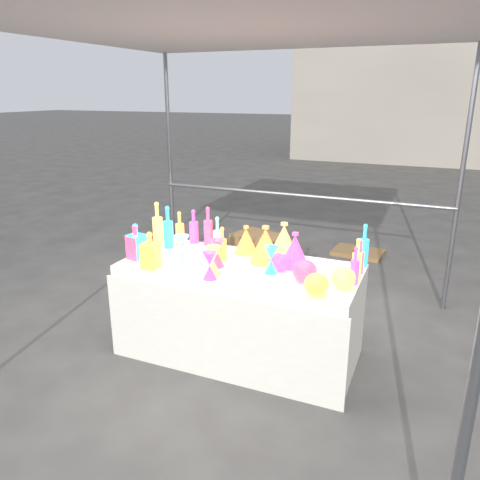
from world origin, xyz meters
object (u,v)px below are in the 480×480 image
at_px(cardboard_box_closed, 259,252).
at_px(globe_0, 316,285).
at_px(bottle_0, 180,228).
at_px(decanter_0, 150,250).
at_px(hourglass_0, 217,253).
at_px(display_table, 240,310).
at_px(lampshade_0, 246,239).

xyz_separation_m(cardboard_box_closed, globe_0, (1.19, -2.11, 0.60)).
bearing_deg(bottle_0, decanter_0, -81.73).
bearing_deg(cardboard_box_closed, bottle_0, -76.71).
height_order(hourglass_0, globe_0, hourglass_0).
xyz_separation_m(bottle_0, globe_0, (1.34, -0.57, -0.08)).
relative_size(display_table, cardboard_box_closed, 3.18).
bearing_deg(hourglass_0, decanter_0, -153.55).
bearing_deg(lampshade_0, hourglass_0, -108.13).
relative_size(bottle_0, lampshade_0, 1.27).
height_order(display_table, globe_0, globe_0).
xyz_separation_m(decanter_0, globe_0, (1.26, 0.01, -0.08)).
distance_m(hourglass_0, lampshade_0, 0.38).
height_order(bottle_0, lampshade_0, bottle_0).
bearing_deg(globe_0, lampshade_0, 141.36).
bearing_deg(display_table, lampshade_0, 102.84).
bearing_deg(display_table, hourglass_0, -150.67).
bearing_deg(hourglass_0, cardboard_box_closed, 101.31).
height_order(cardboard_box_closed, decanter_0, decanter_0).
relative_size(globe_0, lampshade_0, 0.71).
xyz_separation_m(decanter_0, lampshade_0, (0.52, 0.59, -0.03)).
bearing_deg(lampshade_0, display_table, -83.11).
bearing_deg(decanter_0, cardboard_box_closed, 84.37).
distance_m(display_table, decanter_0, 0.84).
relative_size(bottle_0, globe_0, 1.80).
relative_size(cardboard_box_closed, decanter_0, 2.06).
bearing_deg(lampshade_0, cardboard_box_closed, 100.81).
xyz_separation_m(globe_0, lampshade_0, (-0.73, 0.58, 0.05)).
xyz_separation_m(bottle_0, decanter_0, (0.08, -0.58, -0.01)).
distance_m(display_table, cardboard_box_closed, 1.90).
bearing_deg(bottle_0, cardboard_box_closed, 84.57).
bearing_deg(lampshade_0, bottle_0, 175.38).
distance_m(display_table, globe_0, 0.85).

